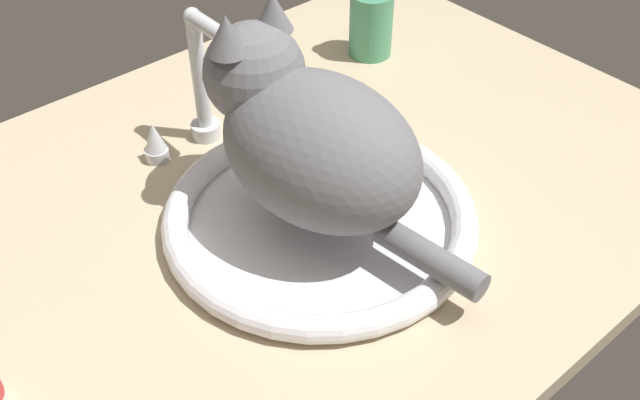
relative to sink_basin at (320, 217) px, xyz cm
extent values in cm
cube|color=#CCB793|center=(2.13, 6.74, -2.89)|extent=(105.82, 76.31, 3.00)
torus|color=white|center=(0.00, 0.00, 0.16)|extent=(36.83, 36.83, 3.10)
cylinder|color=white|center=(0.00, 0.00, -1.09)|extent=(32.18, 32.18, 0.60)
cylinder|color=silver|center=(0.00, 23.55, -0.38)|extent=(4.00, 4.00, 2.03)
cylinder|color=silver|center=(0.00, 23.55, 8.55)|extent=(2.00, 2.00, 15.82)
sphere|color=silver|center=(0.00, 23.55, 16.46)|extent=(2.20, 2.20, 2.20)
cylinder|color=silver|center=(0.00, 19.93, 16.46)|extent=(2.00, 7.25, 2.00)
sphere|color=silver|center=(0.00, 16.30, 16.46)|extent=(2.10, 2.10, 2.10)
cylinder|color=silver|center=(-7.73, 23.55, -0.59)|extent=(3.20, 3.20, 1.60)
cone|color=silver|center=(-7.73, 23.55, 2.24)|extent=(2.88, 2.88, 4.06)
cylinder|color=silver|center=(7.73, 23.55, -0.59)|extent=(3.20, 3.20, 1.60)
cone|color=silver|center=(7.73, 23.55, 2.24)|extent=(2.88, 2.88, 4.06)
ellipsoid|color=slate|center=(0.00, 0.00, 9.89)|extent=(20.35, 26.39, 16.36)
sphere|color=slate|center=(-1.11, 9.75, 15.40)|extent=(11.50, 11.50, 11.50)
cone|color=slate|center=(-4.54, 9.36, 21.58)|extent=(4.37, 4.37, 4.31)
cone|color=slate|center=(2.32, 10.15, 21.58)|extent=(4.37, 4.37, 4.31)
ellipsoid|color=silver|center=(-1.60, 14.04, 14.25)|extent=(5.19, 3.98, 3.68)
ellipsoid|color=silver|center=(-0.97, 8.54, 9.07)|extent=(10.44, 7.93, 9.00)
cylinder|color=slate|center=(1.71, -14.98, 3.31)|extent=(4.65, 13.25, 3.20)
cylinder|color=#4C9E70|center=(32.05, 25.00, 3.65)|extent=(6.69, 6.69, 10.09)
camera|label=1|loc=(-42.13, -48.62, 59.15)|focal=41.93mm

